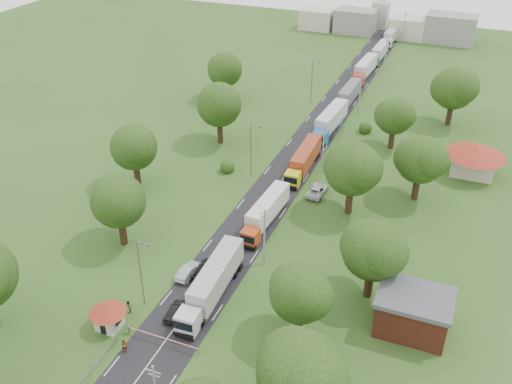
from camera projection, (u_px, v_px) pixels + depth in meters
The scene contains 43 objects.
ground at pixel (247, 229), 85.45m from camera, with size 260.00×260.00×0.00m, color #2F4B19.
road at pixel (290, 169), 101.32m from camera, with size 8.00×200.00×0.04m, color black.
boom_barrier at pixel (152, 335), 65.58m from camera, with size 9.22×0.35×1.18m.
guard_booth at pixel (108, 314), 66.78m from camera, with size 4.40×4.40×3.45m.
info_sign at pixel (341, 125), 110.01m from camera, with size 0.12×3.10×4.10m.
pole_1 at pixel (264, 236), 75.71m from camera, with size 1.60×0.24×9.00m.
pole_2 at pixel (323, 148), 97.93m from camera, with size 1.60×0.24×9.00m.
pole_3 at pixel (360, 93), 120.15m from camera, with size 1.60×0.24×9.00m.
pole_4 at pixel (386, 54), 142.38m from camera, with size 1.60×0.24×9.00m.
pole_5 at pixel (404, 26), 164.60m from camera, with size 1.60×0.24×9.00m.
lamp_0 at pixel (141, 270), 68.41m from camera, with size 2.03×0.22×10.00m.
lamp_1 at pixel (252, 148), 96.18m from camera, with size 2.03×0.22×10.00m.
lamp_2 at pixel (312, 80), 123.96m from camera, with size 2.03×0.22×10.00m.
tree_1 at pixel (302, 374), 51.97m from camera, with size 9.60×9.60×12.05m.
tree_2 at pixel (300, 292), 63.40m from camera, with size 8.00×8.00×10.10m.
tree_3 at pixel (373, 249), 69.11m from camera, with size 8.80×8.80×11.07m.
tree_4 at pixel (352, 168), 85.31m from camera, with size 9.60×9.60×12.05m.
tree_5 at pixel (421, 159), 89.10m from camera, with size 8.80×8.80×11.07m.
tree_6 at pixel (395, 115), 105.14m from camera, with size 8.00×8.00×10.10m.
tree_7 at pixel (454, 88), 113.55m from camera, with size 9.60×9.60×12.05m.
tree_10 at pixel (119, 200), 78.68m from camera, with size 8.80×8.80×11.07m.
tree_11 at pixel (134, 147), 92.82m from camera, with size 8.80×8.80×11.07m.
tree_12 at pixel (219, 104), 106.46m from camera, with size 9.60×9.60×12.05m.
tree_13 at pixel (225, 69), 125.20m from camera, with size 8.80×8.80×11.07m.
house_brick at pixel (413, 312), 66.26m from camera, with size 8.60×6.60×5.20m.
house_cream at pixel (475, 156), 97.80m from camera, with size 10.08×10.08×5.80m.
distant_town at pixel (390, 25), 170.72m from camera, with size 52.00×8.00×8.00m.
church at pixel (381, 11), 177.58m from camera, with size 5.00×5.00×12.30m.
truck_0 at pixel (213, 282), 71.37m from camera, with size 3.26×15.66×4.33m.
truck_1 at pixel (266, 212), 85.52m from camera, with size 3.02×14.12×3.90m.
truck_2 at pixel (304, 159), 99.80m from camera, with size 2.81×14.61×4.05m.
truck_3 at pixel (330, 121), 113.40m from camera, with size 3.44×15.76×4.35m.
truck_4 at pixel (349, 95), 126.11m from camera, with size 2.71×14.03×3.88m.
truck_5 at pixel (365, 69), 140.41m from camera, with size 3.23×15.20×4.20m.
truck_6 at pixel (379, 52), 152.39m from camera, with size 2.60×13.72×3.80m.
truck_7 at pixel (391, 36), 165.71m from camera, with size 2.86×14.08×3.89m.
car_lane_front at pixel (175, 311), 69.28m from camera, with size 1.69×4.19×1.43m, color black.
car_lane_mid at pixel (188, 271), 75.70m from camera, with size 1.59×4.57×1.51m, color #A2A5AA.
car_lane_rear at pixel (205, 270), 75.82m from camera, with size 2.27×5.59×1.62m, color black.
car_verge_near at pixel (317, 190), 93.48m from camera, with size 2.59×5.62×1.56m, color silver.
car_verge_far at pixel (345, 155), 104.23m from camera, with size 1.81×4.50×1.53m, color slate.
pedestrian_near at pixel (124, 347), 64.12m from camera, with size 0.62×0.40×1.69m, color gray.
pedestrian_booth at pixel (128, 307), 69.62m from camera, with size 0.83×0.64×1.70m, color gray.
Camera 1 is at (27.46, -64.66, 48.98)m, focal length 40.00 mm.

